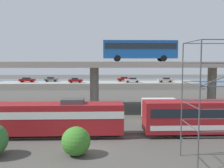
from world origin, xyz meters
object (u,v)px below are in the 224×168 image
(scaffolding_tower, at_px, (216,100))
(parked_car_1, at_px, (75,80))
(parked_car_2, at_px, (165,80))
(parked_car_4, at_px, (51,79))
(transit_bus_on_overpass, at_px, (140,49))
(train_locomotive, at_px, (39,117))
(parked_car_0, at_px, (132,80))
(service_truck_west, at_px, (165,109))
(parked_car_3, at_px, (125,79))
(parked_car_5, at_px, (27,80))

(scaffolding_tower, bearing_deg, parked_car_1, 106.42)
(parked_car_2, height_order, parked_car_4, same)
(scaffolding_tower, bearing_deg, parked_car_4, 112.05)
(transit_bus_on_overpass, xyz_separation_m, parked_car_1, (-14.18, 34.52, -7.70))
(train_locomotive, height_order, parked_car_4, train_locomotive)
(transit_bus_on_overpass, bearing_deg, parked_car_0, -94.73)
(service_truck_west, bearing_deg, parked_car_3, 92.16)
(scaffolding_tower, bearing_deg, parked_car_0, 89.87)
(service_truck_west, distance_m, parked_car_4, 52.33)
(train_locomotive, xyz_separation_m, parked_car_0, (15.87, 49.05, 0.37))
(parked_car_0, bearing_deg, parked_car_2, -178.42)
(parked_car_0, relative_size, parked_car_2, 1.02)
(parked_car_5, bearing_deg, parked_car_3, 3.89)
(service_truck_west, xyz_separation_m, parked_car_1, (-16.82, 41.79, 0.93))
(train_locomotive, relative_size, scaffolding_tower, 1.80)
(parked_car_3, xyz_separation_m, parked_car_4, (-23.14, -0.11, -0.00))
(parked_car_0, height_order, parked_car_4, same)
(transit_bus_on_overpass, xyz_separation_m, scaffolding_tower, (2.72, -22.85, -4.99))
(transit_bus_on_overpass, height_order, parked_car_4, transit_bus_on_overpass)
(parked_car_4, bearing_deg, scaffolding_tower, -67.95)
(service_truck_west, relative_size, scaffolding_tower, 0.69)
(service_truck_west, height_order, parked_car_2, parked_car_2)
(parked_car_1, bearing_deg, service_truck_west, -68.08)
(scaffolding_tower, xyz_separation_m, parked_car_2, (10.26, 57.61, -2.71))
(parked_car_1, bearing_deg, parked_car_4, 152.23)
(scaffolding_tower, distance_m, parked_car_2, 58.58)
(parked_car_0, distance_m, parked_car_4, 25.45)
(transit_bus_on_overpass, distance_m, parked_car_4, 45.35)
(parked_car_4, bearing_deg, parked_car_0, -9.68)
(service_truck_west, relative_size, parked_car_2, 1.54)
(parked_car_1, relative_size, parked_car_3, 0.89)
(scaffolding_tower, distance_m, parked_car_5, 67.71)
(transit_bus_on_overpass, bearing_deg, parked_car_4, -60.16)
(parked_car_1, bearing_deg, scaffolding_tower, -73.58)
(parked_car_3, bearing_deg, service_truck_west, -87.84)
(train_locomotive, height_order, transit_bus_on_overpass, transit_bus_on_overpass)
(train_locomotive, relative_size, service_truck_west, 2.61)
(parked_car_3, bearing_deg, parked_car_1, -163.91)
(parked_car_2, distance_m, parked_car_3, 12.76)
(transit_bus_on_overpass, bearing_deg, train_locomotive, 48.22)
(scaffolding_tower, bearing_deg, transit_bus_on_overpass, 96.79)
(service_truck_west, distance_m, parked_car_1, 45.06)
(parked_car_0, distance_m, parked_car_5, 32.08)
(service_truck_west, bearing_deg, transit_bus_on_overpass, 109.92)
(parked_car_0, xyz_separation_m, parked_car_4, (-25.09, 4.28, -0.00))
(parked_car_3, bearing_deg, transit_bus_on_overpass, -91.32)
(service_truck_west, relative_size, parked_car_0, 1.51)
(train_locomotive, relative_size, parked_car_0, 3.94)
(parked_car_0, height_order, parked_car_3, same)
(scaffolding_tower, distance_m, parked_car_0, 57.39)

